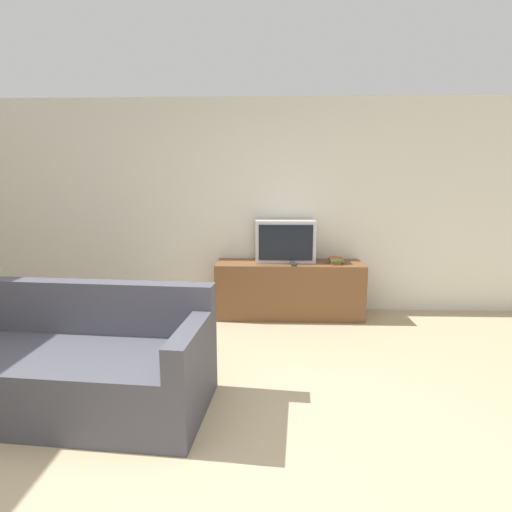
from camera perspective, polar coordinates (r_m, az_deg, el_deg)
ground_plane at (r=2.55m, az=-10.62°, el=-28.19°), size 14.00×14.00×0.00m
wall_back at (r=5.00m, az=-3.58°, el=7.00°), size 9.00×0.06×2.60m
tv_stand at (r=4.84m, az=4.75°, el=-4.77°), size 1.74×0.51×0.66m
television at (r=4.81m, az=4.20°, el=2.18°), size 0.71×0.33×0.50m
couch at (r=3.29m, az=-26.36°, el=-13.93°), size 2.21×1.03×0.84m
book_stack at (r=4.77m, az=11.32°, el=-0.64°), size 0.17×0.22×0.07m
remote_on_stand at (r=4.61m, az=5.32°, el=-1.16°), size 0.05×0.16×0.02m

